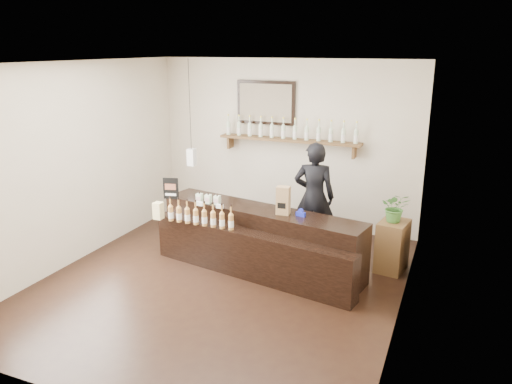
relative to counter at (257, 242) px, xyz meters
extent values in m
plane|color=black|center=(-0.27, -0.59, -0.40)|extent=(5.00, 5.00, 0.00)
plane|color=beige|center=(-0.27, 1.91, 1.00)|extent=(4.50, 0.00, 4.50)
plane|color=beige|center=(-0.27, -3.09, 1.00)|extent=(4.50, 0.00, 4.50)
plane|color=beige|center=(-2.52, -0.59, 1.00)|extent=(0.00, 5.00, 5.00)
plane|color=beige|center=(1.98, -0.59, 1.00)|extent=(0.00, 5.00, 5.00)
plane|color=white|center=(-0.27, -0.59, 2.40)|extent=(5.00, 5.00, 0.00)
cube|color=brown|center=(-0.17, 1.78, 1.10)|extent=(2.40, 0.25, 0.04)
cube|color=brown|center=(-1.25, 1.81, 0.98)|extent=(0.04, 0.20, 0.20)
cube|color=brown|center=(0.91, 1.81, 0.98)|extent=(0.04, 0.20, 0.20)
cube|color=black|center=(-0.62, 1.88, 1.68)|extent=(1.02, 0.04, 0.72)
cube|color=#48402E|center=(-0.62, 1.86, 1.68)|extent=(0.92, 0.01, 0.62)
cube|color=white|center=(-1.57, 1.01, 0.85)|extent=(0.12, 0.12, 0.28)
cylinder|color=black|center=(-1.57, 1.01, 1.70)|extent=(0.01, 0.01, 1.41)
cylinder|color=silver|center=(-1.27, 1.78, 1.23)|extent=(0.07, 0.07, 0.20)
cone|color=silver|center=(-1.27, 1.78, 1.35)|extent=(0.07, 0.07, 0.05)
cylinder|color=silver|center=(-1.27, 1.78, 1.41)|extent=(0.02, 0.02, 0.07)
cylinder|color=yellow|center=(-1.27, 1.78, 1.46)|extent=(0.03, 0.03, 0.02)
cylinder|color=white|center=(-1.27, 1.78, 1.20)|extent=(0.07, 0.07, 0.09)
cylinder|color=silver|center=(-1.07, 1.78, 1.23)|extent=(0.07, 0.07, 0.20)
cone|color=silver|center=(-1.07, 1.78, 1.35)|extent=(0.07, 0.07, 0.05)
cylinder|color=silver|center=(-1.07, 1.78, 1.41)|extent=(0.02, 0.02, 0.07)
cylinder|color=yellow|center=(-1.07, 1.78, 1.46)|extent=(0.03, 0.03, 0.02)
cylinder|color=white|center=(-1.07, 1.78, 1.20)|extent=(0.07, 0.07, 0.09)
cylinder|color=silver|center=(-0.87, 1.78, 1.23)|extent=(0.07, 0.07, 0.20)
cone|color=silver|center=(-0.87, 1.78, 1.35)|extent=(0.07, 0.07, 0.05)
cylinder|color=silver|center=(-0.87, 1.78, 1.41)|extent=(0.02, 0.02, 0.07)
cylinder|color=yellow|center=(-0.87, 1.78, 1.46)|extent=(0.03, 0.03, 0.02)
cylinder|color=white|center=(-0.87, 1.78, 1.20)|extent=(0.07, 0.07, 0.09)
cylinder|color=silver|center=(-0.67, 1.78, 1.23)|extent=(0.07, 0.07, 0.20)
cone|color=silver|center=(-0.67, 1.78, 1.35)|extent=(0.07, 0.07, 0.05)
cylinder|color=silver|center=(-0.67, 1.78, 1.41)|extent=(0.02, 0.02, 0.07)
cylinder|color=yellow|center=(-0.67, 1.78, 1.46)|extent=(0.03, 0.03, 0.02)
cylinder|color=white|center=(-0.67, 1.78, 1.20)|extent=(0.07, 0.07, 0.09)
cylinder|color=silver|center=(-0.47, 1.78, 1.23)|extent=(0.07, 0.07, 0.20)
cone|color=silver|center=(-0.47, 1.78, 1.35)|extent=(0.07, 0.07, 0.05)
cylinder|color=silver|center=(-0.47, 1.78, 1.41)|extent=(0.02, 0.02, 0.07)
cylinder|color=yellow|center=(-0.47, 1.78, 1.46)|extent=(0.03, 0.03, 0.02)
cylinder|color=white|center=(-0.47, 1.78, 1.20)|extent=(0.07, 0.07, 0.09)
cylinder|color=silver|center=(-0.27, 1.78, 1.23)|extent=(0.07, 0.07, 0.20)
cone|color=silver|center=(-0.27, 1.78, 1.35)|extent=(0.07, 0.07, 0.05)
cylinder|color=silver|center=(-0.27, 1.78, 1.41)|extent=(0.02, 0.02, 0.07)
cylinder|color=yellow|center=(-0.27, 1.78, 1.46)|extent=(0.03, 0.03, 0.02)
cylinder|color=white|center=(-0.27, 1.78, 1.20)|extent=(0.07, 0.07, 0.09)
cylinder|color=silver|center=(-0.07, 1.78, 1.23)|extent=(0.07, 0.07, 0.20)
cone|color=silver|center=(-0.07, 1.78, 1.35)|extent=(0.07, 0.07, 0.05)
cylinder|color=silver|center=(-0.07, 1.78, 1.41)|extent=(0.02, 0.02, 0.07)
cylinder|color=yellow|center=(-0.07, 1.78, 1.46)|extent=(0.03, 0.03, 0.02)
cylinder|color=white|center=(-0.07, 1.78, 1.20)|extent=(0.07, 0.07, 0.09)
cylinder|color=silver|center=(0.13, 1.78, 1.23)|extent=(0.07, 0.07, 0.20)
cone|color=silver|center=(0.13, 1.78, 1.35)|extent=(0.07, 0.07, 0.05)
cylinder|color=silver|center=(0.13, 1.78, 1.41)|extent=(0.02, 0.02, 0.07)
cylinder|color=yellow|center=(0.13, 1.78, 1.46)|extent=(0.03, 0.03, 0.02)
cylinder|color=white|center=(0.13, 1.78, 1.20)|extent=(0.07, 0.07, 0.09)
cylinder|color=silver|center=(0.33, 1.78, 1.23)|extent=(0.07, 0.07, 0.20)
cone|color=silver|center=(0.33, 1.78, 1.35)|extent=(0.07, 0.07, 0.05)
cylinder|color=silver|center=(0.33, 1.78, 1.41)|extent=(0.02, 0.02, 0.07)
cylinder|color=yellow|center=(0.33, 1.78, 1.46)|extent=(0.03, 0.03, 0.02)
cylinder|color=white|center=(0.33, 1.78, 1.20)|extent=(0.07, 0.07, 0.09)
cylinder|color=silver|center=(0.53, 1.78, 1.23)|extent=(0.07, 0.07, 0.20)
cone|color=silver|center=(0.53, 1.78, 1.35)|extent=(0.07, 0.07, 0.05)
cylinder|color=silver|center=(0.53, 1.78, 1.41)|extent=(0.02, 0.02, 0.07)
cylinder|color=yellow|center=(0.53, 1.78, 1.46)|extent=(0.03, 0.03, 0.02)
cylinder|color=white|center=(0.53, 1.78, 1.20)|extent=(0.07, 0.07, 0.09)
cylinder|color=silver|center=(0.73, 1.78, 1.23)|extent=(0.07, 0.07, 0.20)
cone|color=silver|center=(0.73, 1.78, 1.35)|extent=(0.07, 0.07, 0.05)
cylinder|color=silver|center=(0.73, 1.78, 1.41)|extent=(0.02, 0.02, 0.07)
cylinder|color=yellow|center=(0.73, 1.78, 1.46)|extent=(0.03, 0.03, 0.02)
cylinder|color=white|center=(0.73, 1.78, 1.20)|extent=(0.07, 0.07, 0.09)
cylinder|color=silver|center=(0.93, 1.78, 1.23)|extent=(0.07, 0.07, 0.20)
cone|color=silver|center=(0.93, 1.78, 1.35)|extent=(0.07, 0.07, 0.05)
cylinder|color=silver|center=(0.93, 1.78, 1.41)|extent=(0.02, 0.02, 0.07)
cylinder|color=yellow|center=(0.93, 1.78, 1.46)|extent=(0.03, 0.03, 0.02)
cylinder|color=white|center=(0.93, 1.78, 1.20)|extent=(0.07, 0.07, 0.09)
cube|color=black|center=(0.01, 0.11, 0.02)|extent=(3.05, 1.07, 0.84)
cube|color=black|center=(0.01, -0.29, -0.08)|extent=(3.01, 0.81, 0.64)
cube|color=white|center=(-0.83, -0.08, 0.47)|extent=(0.10, 0.04, 0.05)
cube|color=white|center=(-0.52, -0.08, 0.47)|extent=(0.10, 0.04, 0.05)
cube|color=#E0D088|center=(-1.39, -0.29, 0.30)|extent=(0.12, 0.12, 0.12)
cube|color=#E0D088|center=(-1.39, -0.29, 0.42)|extent=(0.12, 0.12, 0.12)
cube|color=silver|center=(-0.92, 0.07, 0.50)|extent=(0.08, 0.08, 0.13)
cube|color=#CB9EA1|center=(-0.92, 0.03, 0.50)|extent=(0.07, 0.00, 0.06)
cylinder|color=black|center=(-0.92, 0.07, 0.57)|extent=(0.02, 0.02, 0.03)
cube|color=silver|center=(-0.78, 0.07, 0.50)|extent=(0.08, 0.08, 0.13)
cube|color=#CB9EA1|center=(-0.78, 0.03, 0.50)|extent=(0.07, 0.00, 0.06)
cylinder|color=black|center=(-0.78, 0.07, 0.57)|extent=(0.02, 0.02, 0.03)
cube|color=silver|center=(-0.64, 0.07, 0.50)|extent=(0.08, 0.08, 0.13)
cube|color=#CB9EA1|center=(-0.64, 0.03, 0.50)|extent=(0.07, 0.00, 0.06)
cylinder|color=black|center=(-0.64, 0.07, 0.57)|extent=(0.02, 0.02, 0.03)
cylinder|color=#B57E3D|center=(-1.18, -0.29, 0.34)|extent=(0.07, 0.07, 0.20)
cone|color=#B57E3D|center=(-1.18, -0.29, 0.47)|extent=(0.07, 0.07, 0.05)
cylinder|color=#B57E3D|center=(-1.18, -0.29, 0.53)|extent=(0.02, 0.02, 0.07)
cylinder|color=black|center=(-1.18, -0.29, 0.58)|extent=(0.03, 0.03, 0.02)
cylinder|color=white|center=(-1.18, -0.29, 0.32)|extent=(0.07, 0.07, 0.09)
cylinder|color=#B57E3D|center=(-1.05, -0.29, 0.34)|extent=(0.07, 0.07, 0.20)
cone|color=#B57E3D|center=(-1.05, -0.29, 0.47)|extent=(0.07, 0.07, 0.05)
cylinder|color=#B57E3D|center=(-1.05, -0.29, 0.53)|extent=(0.02, 0.02, 0.07)
cylinder|color=black|center=(-1.05, -0.29, 0.58)|extent=(0.03, 0.03, 0.02)
cylinder|color=white|center=(-1.05, -0.29, 0.32)|extent=(0.07, 0.07, 0.09)
cylinder|color=#B57E3D|center=(-0.92, -0.29, 0.34)|extent=(0.07, 0.07, 0.20)
cone|color=#B57E3D|center=(-0.92, -0.29, 0.47)|extent=(0.07, 0.07, 0.05)
cylinder|color=#B57E3D|center=(-0.92, -0.29, 0.53)|extent=(0.02, 0.02, 0.07)
cylinder|color=black|center=(-0.92, -0.29, 0.58)|extent=(0.03, 0.03, 0.02)
cylinder|color=white|center=(-0.92, -0.29, 0.32)|extent=(0.07, 0.07, 0.09)
cylinder|color=#B57E3D|center=(-0.79, -0.29, 0.34)|extent=(0.07, 0.07, 0.20)
cone|color=#B57E3D|center=(-0.79, -0.29, 0.47)|extent=(0.07, 0.07, 0.05)
cylinder|color=#B57E3D|center=(-0.79, -0.29, 0.53)|extent=(0.02, 0.02, 0.07)
cylinder|color=black|center=(-0.79, -0.29, 0.58)|extent=(0.03, 0.03, 0.02)
cylinder|color=white|center=(-0.79, -0.29, 0.32)|extent=(0.07, 0.07, 0.09)
cylinder|color=#B57E3D|center=(-0.65, -0.29, 0.34)|extent=(0.07, 0.07, 0.20)
cone|color=#B57E3D|center=(-0.65, -0.29, 0.47)|extent=(0.07, 0.07, 0.05)
cylinder|color=#B57E3D|center=(-0.65, -0.29, 0.53)|extent=(0.02, 0.02, 0.07)
cylinder|color=black|center=(-0.65, -0.29, 0.58)|extent=(0.03, 0.03, 0.02)
cylinder|color=white|center=(-0.65, -0.29, 0.32)|extent=(0.07, 0.07, 0.09)
cylinder|color=#B57E3D|center=(-0.52, -0.29, 0.34)|extent=(0.07, 0.07, 0.20)
cone|color=#B57E3D|center=(-0.52, -0.29, 0.47)|extent=(0.07, 0.07, 0.05)
cylinder|color=#B57E3D|center=(-0.52, -0.29, 0.53)|extent=(0.02, 0.02, 0.07)
cylinder|color=black|center=(-0.52, -0.29, 0.58)|extent=(0.03, 0.03, 0.02)
cylinder|color=white|center=(-0.52, -0.29, 0.32)|extent=(0.07, 0.07, 0.09)
cylinder|color=#B57E3D|center=(-0.39, -0.29, 0.34)|extent=(0.07, 0.07, 0.20)
cone|color=#B57E3D|center=(-0.39, -0.29, 0.47)|extent=(0.07, 0.07, 0.05)
cylinder|color=#B57E3D|center=(-0.39, -0.29, 0.53)|extent=(0.02, 0.02, 0.07)
cylinder|color=black|center=(-0.39, -0.29, 0.58)|extent=(0.03, 0.03, 0.02)
cylinder|color=white|center=(-0.39, -0.29, 0.32)|extent=(0.07, 0.07, 0.09)
cylinder|color=#B57E3D|center=(-0.26, -0.29, 0.34)|extent=(0.07, 0.07, 0.20)
cone|color=#B57E3D|center=(-0.26, -0.29, 0.47)|extent=(0.07, 0.07, 0.05)
cylinder|color=#B57E3D|center=(-0.26, -0.29, 0.53)|extent=(0.02, 0.02, 0.07)
cylinder|color=black|center=(-0.26, -0.29, 0.58)|extent=(0.03, 0.03, 0.02)
cylinder|color=white|center=(-0.26, -0.29, 0.32)|extent=(0.07, 0.07, 0.09)
cube|color=black|center=(-1.37, 0.04, 0.60)|extent=(0.22, 0.07, 0.31)
cube|color=brown|center=(-1.37, 0.03, 0.63)|extent=(0.16, 0.04, 0.09)
cube|color=white|center=(-1.37, 0.03, 0.51)|extent=(0.16, 0.04, 0.04)
cube|color=#9A714A|center=(0.37, 0.02, 0.63)|extent=(0.18, 0.14, 0.38)
cube|color=black|center=(0.37, -0.05, 0.58)|extent=(0.11, 0.01, 0.08)
cube|color=#1A25BB|center=(0.61, 0.02, 0.47)|extent=(0.13, 0.08, 0.06)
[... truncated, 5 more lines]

